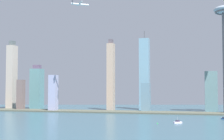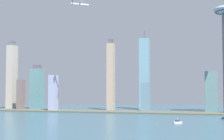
% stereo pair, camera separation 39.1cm
% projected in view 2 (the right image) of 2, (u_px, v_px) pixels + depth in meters
% --- Properties ---
extents(waterfront_pier, '(695.21, 56.90, 2.62)m').
position_uv_depth(waterfront_pier, '(118.00, 112.00, 677.33)').
color(waterfront_pier, '#545748').
rests_on(waterfront_pier, ground).
extents(skyscraper_1, '(14.43, 14.29, 67.80)m').
position_uv_depth(skyscraper_1, '(21.00, 95.00, 745.93)').
color(skyscraper_1, '#75625F').
rests_on(skyscraper_1, ground).
extents(skyscraper_2, '(14.35, 21.11, 157.71)m').
position_uv_depth(skyscraper_2, '(111.00, 76.00, 743.83)').
color(skyscraper_2, tan).
rests_on(skyscraper_2, ground).
extents(skyscraper_3, '(17.22, 22.34, 59.64)m').
position_uv_depth(skyscraper_3, '(146.00, 97.00, 690.64)').
color(skyscraper_3, '#698B9E').
rests_on(skyscraper_3, ground).
extents(skyscraper_4, '(26.45, 22.01, 85.61)m').
position_uv_depth(skyscraper_4, '(211.00, 91.00, 725.24)').
color(skyscraper_4, gray).
rests_on(skyscraper_4, ground).
extents(skyscraper_5, '(26.54, 24.54, 104.31)m').
position_uv_depth(skyscraper_5, '(37.00, 88.00, 799.83)').
color(skyscraper_5, '#5E9093').
rests_on(skyscraper_5, ground).
extents(skyscraper_6, '(16.68, 23.66, 160.05)m').
position_uv_depth(skyscraper_6, '(12.00, 76.00, 786.06)').
color(skyscraper_6, '#C0B0A0').
rests_on(skyscraper_6, ground).
extents(skyscraper_7, '(16.13, 16.40, 76.81)m').
position_uv_depth(skyscraper_7, '(53.00, 93.00, 708.98)').
color(skyscraper_7, '#A7AAD0').
rests_on(skyscraper_7, ground).
extents(skyscraper_8, '(18.90, 25.59, 60.80)m').
position_uv_depth(skyscraper_8, '(15.00, 96.00, 836.77)').
color(skyscraper_8, slate).
rests_on(skyscraper_8, ground).
extents(skyscraper_9, '(22.13, 22.06, 179.39)m').
position_uv_depth(skyscraper_9, '(145.00, 74.00, 761.90)').
color(skyscraper_9, '#77A4BB').
rests_on(skyscraper_9, ground).
extents(boat_1, '(8.52, 7.01, 3.54)m').
position_uv_depth(boat_1, '(224.00, 118.00, 527.99)').
color(boat_1, navy).
rests_on(boat_1, ground).
extents(boat_2, '(12.40, 10.01, 8.32)m').
position_uv_depth(boat_2, '(177.00, 122.00, 466.86)').
color(boat_2, white).
rests_on(boat_2, ground).
extents(channel_buoy_1, '(1.61, 1.61, 1.80)m').
position_uv_depth(channel_buoy_1, '(157.00, 123.00, 460.29)').
color(channel_buoy_1, green).
rests_on(channel_buoy_1, ground).
extents(airplane, '(31.69, 33.18, 8.57)m').
position_uv_depth(airplane, '(80.00, 4.00, 632.60)').
color(airplane, white).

